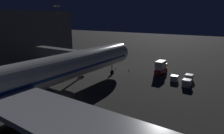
{
  "coord_description": "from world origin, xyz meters",
  "views": [
    {
      "loc": [
        -27.8,
        21.94,
        15.03
      ],
      "look_at": [
        -3.0,
        -15.35,
        3.5
      ],
      "focal_mm": 30.67,
      "sensor_mm": 36.0,
      "label": 1
    }
  ],
  "objects_px": {
    "apron_floodlight_mast": "(58,30)",
    "baggage_container_near_belt": "(174,78)",
    "catering_truck": "(161,67)",
    "traffic_cone_nose_port": "(129,70)",
    "airliner_at_gate": "(5,85)",
    "jet_bridge": "(65,54)",
    "traffic_cone_nose_starboard": "(116,68)",
    "baggage_container_far_row": "(187,83)",
    "baggage_container_mid_row": "(189,78)"
  },
  "relations": [
    {
      "from": "apron_floodlight_mast",
      "to": "baggage_container_near_belt",
      "type": "height_order",
      "value": "apron_floodlight_mast"
    },
    {
      "from": "catering_truck",
      "to": "traffic_cone_nose_port",
      "type": "bearing_deg",
      "value": 17.78
    },
    {
      "from": "airliner_at_gate",
      "to": "apron_floodlight_mast",
      "type": "relative_size",
      "value": 3.61
    },
    {
      "from": "jet_bridge",
      "to": "catering_truck",
      "type": "height_order",
      "value": "jet_bridge"
    },
    {
      "from": "traffic_cone_nose_port",
      "to": "traffic_cone_nose_starboard",
      "type": "distance_m",
      "value": 4.4
    },
    {
      "from": "airliner_at_gate",
      "to": "catering_truck",
      "type": "xyz_separation_m",
      "value": [
        -10.76,
        -36.64,
        -3.65
      ]
    },
    {
      "from": "jet_bridge",
      "to": "apron_floodlight_mast",
      "type": "bearing_deg",
      "value": -36.47
    },
    {
      "from": "airliner_at_gate",
      "to": "apron_floodlight_mast",
      "type": "height_order",
      "value": "apron_floodlight_mast"
    },
    {
      "from": "baggage_container_near_belt",
      "to": "baggage_container_far_row",
      "type": "height_order",
      "value": "baggage_container_far_row"
    },
    {
      "from": "baggage_container_near_belt",
      "to": "baggage_container_mid_row",
      "type": "distance_m",
      "value": 3.78
    },
    {
      "from": "baggage_container_far_row",
      "to": "traffic_cone_nose_port",
      "type": "xyz_separation_m",
      "value": [
        17.03,
        -4.04,
        -0.55
      ]
    },
    {
      "from": "traffic_cone_nose_port",
      "to": "airliner_at_gate",
      "type": "bearing_deg",
      "value": 86.29
    },
    {
      "from": "airliner_at_gate",
      "to": "baggage_container_near_belt",
      "type": "xyz_separation_m",
      "value": [
        -15.89,
        -32.01,
        -4.77
      ]
    },
    {
      "from": "jet_bridge",
      "to": "traffic_cone_nose_starboard",
      "type": "height_order",
      "value": "jet_bridge"
    },
    {
      "from": "jet_bridge",
      "to": "traffic_cone_nose_port",
      "type": "height_order",
      "value": "jet_bridge"
    },
    {
      "from": "traffic_cone_nose_port",
      "to": "baggage_container_near_belt",
      "type": "bearing_deg",
      "value": 172.17
    },
    {
      "from": "airliner_at_gate",
      "to": "baggage_container_far_row",
      "type": "bearing_deg",
      "value": -122.78
    },
    {
      "from": "jet_bridge",
      "to": "baggage_container_near_belt",
      "type": "distance_m",
      "value": 28.72
    },
    {
      "from": "jet_bridge",
      "to": "baggage_container_mid_row",
      "type": "relative_size",
      "value": 10.16
    },
    {
      "from": "baggage_container_near_belt",
      "to": "traffic_cone_nose_starboard",
      "type": "height_order",
      "value": "baggage_container_near_belt"
    },
    {
      "from": "airliner_at_gate",
      "to": "traffic_cone_nose_port",
      "type": "bearing_deg",
      "value": -93.71
    },
    {
      "from": "jet_bridge",
      "to": "baggage_container_far_row",
      "type": "bearing_deg",
      "value": -164.4
    },
    {
      "from": "traffic_cone_nose_starboard",
      "to": "catering_truck",
      "type": "bearing_deg",
      "value": -168.04
    },
    {
      "from": "baggage_container_near_belt",
      "to": "baggage_container_mid_row",
      "type": "xyz_separation_m",
      "value": [
        -2.85,
        -2.49,
        0.07
      ]
    },
    {
      "from": "traffic_cone_nose_starboard",
      "to": "airliner_at_gate",
      "type": "bearing_deg",
      "value": 93.71
    },
    {
      "from": "airliner_at_gate",
      "to": "traffic_cone_nose_starboard",
      "type": "bearing_deg",
      "value": -86.29
    },
    {
      "from": "traffic_cone_nose_port",
      "to": "traffic_cone_nose_starboard",
      "type": "relative_size",
      "value": 1.0
    },
    {
      "from": "catering_truck",
      "to": "baggage_container_far_row",
      "type": "relative_size",
      "value": 2.78
    },
    {
      "from": "baggage_container_far_row",
      "to": "traffic_cone_nose_starboard",
      "type": "distance_m",
      "value": 21.81
    },
    {
      "from": "traffic_cone_nose_port",
      "to": "traffic_cone_nose_starboard",
      "type": "xyz_separation_m",
      "value": [
        4.4,
        0.0,
        0.0
      ]
    },
    {
      "from": "jet_bridge",
      "to": "baggage_container_near_belt",
      "type": "height_order",
      "value": "jet_bridge"
    },
    {
      "from": "baggage_container_far_row",
      "to": "traffic_cone_nose_port",
      "type": "relative_size",
      "value": 3.38
    },
    {
      "from": "apron_floodlight_mast",
      "to": "baggage_container_near_belt",
      "type": "xyz_separation_m",
      "value": [
        -41.39,
        0.72,
        -10.32
      ]
    },
    {
      "from": "airliner_at_gate",
      "to": "apron_floodlight_mast",
      "type": "distance_m",
      "value": 41.86
    },
    {
      "from": "catering_truck",
      "to": "baggage_container_near_belt",
      "type": "bearing_deg",
      "value": 137.91
    },
    {
      "from": "jet_bridge",
      "to": "baggage_container_far_row",
      "type": "relative_size",
      "value": 10.23
    },
    {
      "from": "airliner_at_gate",
      "to": "jet_bridge",
      "type": "bearing_deg",
      "value": -64.24
    },
    {
      "from": "baggage_container_far_row",
      "to": "traffic_cone_nose_port",
      "type": "bearing_deg",
      "value": -13.33
    },
    {
      "from": "catering_truck",
      "to": "traffic_cone_nose_starboard",
      "type": "bearing_deg",
      "value": 11.96
    },
    {
      "from": "baggage_container_mid_row",
      "to": "airliner_at_gate",
      "type": "bearing_deg",
      "value": 61.5
    },
    {
      "from": "jet_bridge",
      "to": "airliner_at_gate",
      "type": "bearing_deg",
      "value": 115.76
    },
    {
      "from": "airliner_at_gate",
      "to": "jet_bridge",
      "type": "distance_m",
      "value": 23.97
    },
    {
      "from": "baggage_container_mid_row",
      "to": "traffic_cone_nose_port",
      "type": "height_order",
      "value": "baggage_container_mid_row"
    },
    {
      "from": "airliner_at_gate",
      "to": "baggage_container_mid_row",
      "type": "bearing_deg",
      "value": -118.5
    },
    {
      "from": "airliner_at_gate",
      "to": "traffic_cone_nose_port",
      "type": "distance_m",
      "value": 34.37
    },
    {
      "from": "baggage_container_mid_row",
      "to": "catering_truck",
      "type": "bearing_deg",
      "value": -15.01
    },
    {
      "from": "apron_floodlight_mast",
      "to": "baggage_container_far_row",
      "type": "distance_m",
      "value": 45.97
    },
    {
      "from": "airliner_at_gate",
      "to": "baggage_container_near_belt",
      "type": "height_order",
      "value": "airliner_at_gate"
    },
    {
      "from": "baggage_container_far_row",
      "to": "jet_bridge",
      "type": "bearing_deg",
      "value": 15.6
    },
    {
      "from": "airliner_at_gate",
      "to": "baggage_container_near_belt",
      "type": "bearing_deg",
      "value": -116.39
    }
  ]
}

